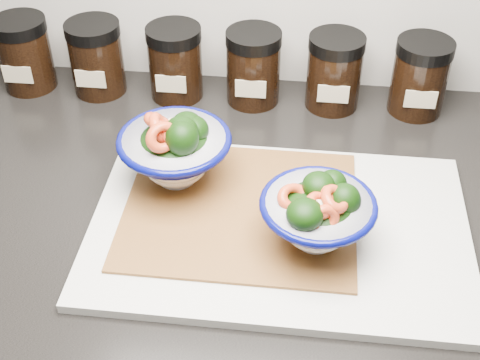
# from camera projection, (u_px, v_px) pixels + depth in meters

# --- Properties ---
(countertop) EXTENTS (3.50, 0.60, 0.04)m
(countertop) POSITION_uv_depth(u_px,v_px,m) (226.00, 214.00, 0.86)
(countertop) COLOR black
(countertop) RESTS_ON cabinet
(cutting_board) EXTENTS (0.45, 0.30, 0.01)m
(cutting_board) POSITION_uv_depth(u_px,v_px,m) (279.00, 228.00, 0.80)
(cutting_board) COLOR beige
(cutting_board) RESTS_ON countertop
(bamboo_mat) EXTENTS (0.28, 0.24, 0.00)m
(bamboo_mat) POSITION_uv_depth(u_px,v_px,m) (240.00, 209.00, 0.81)
(bamboo_mat) COLOR #97612D
(bamboo_mat) RESTS_ON cutting_board
(bowl_left) EXTENTS (0.14, 0.14, 0.11)m
(bowl_left) POSITION_uv_depth(u_px,v_px,m) (176.00, 150.00, 0.83)
(bowl_left) COLOR white
(bowl_left) RESTS_ON bamboo_mat
(bowl_right) EXTENTS (0.13, 0.13, 0.09)m
(bowl_right) POSITION_uv_depth(u_px,v_px,m) (318.00, 214.00, 0.74)
(bowl_right) COLOR white
(bowl_right) RESTS_ON bamboo_mat
(spice_jar_a) EXTENTS (0.08, 0.08, 0.11)m
(spice_jar_a) POSITION_uv_depth(u_px,v_px,m) (25.00, 53.00, 1.02)
(spice_jar_a) COLOR black
(spice_jar_a) RESTS_ON countertop
(spice_jar_b) EXTENTS (0.08, 0.08, 0.11)m
(spice_jar_b) POSITION_uv_depth(u_px,v_px,m) (96.00, 58.00, 1.01)
(spice_jar_b) COLOR black
(spice_jar_b) RESTS_ON countertop
(spice_jar_c) EXTENTS (0.08, 0.08, 0.11)m
(spice_jar_c) POSITION_uv_depth(u_px,v_px,m) (175.00, 62.00, 1.00)
(spice_jar_c) COLOR black
(spice_jar_c) RESTS_ON countertop
(spice_jar_d) EXTENTS (0.08, 0.08, 0.11)m
(spice_jar_d) POSITION_uv_depth(u_px,v_px,m) (253.00, 67.00, 0.99)
(spice_jar_d) COLOR black
(spice_jar_d) RESTS_ON countertop
(spice_jar_e) EXTENTS (0.08, 0.08, 0.11)m
(spice_jar_e) POSITION_uv_depth(u_px,v_px,m) (334.00, 72.00, 0.98)
(spice_jar_e) COLOR black
(spice_jar_e) RESTS_ON countertop
(spice_jar_f) EXTENTS (0.08, 0.08, 0.11)m
(spice_jar_f) POSITION_uv_depth(u_px,v_px,m) (420.00, 77.00, 0.97)
(spice_jar_f) COLOR black
(spice_jar_f) RESTS_ON countertop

